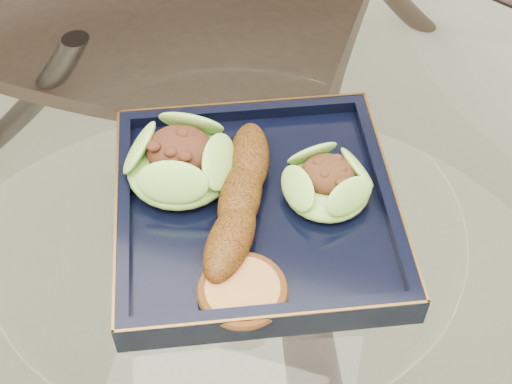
# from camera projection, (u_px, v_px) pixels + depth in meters

# --- Properties ---
(dining_table) EXTENTS (1.13, 1.13, 0.77)m
(dining_table) POSITION_uv_depth(u_px,v_px,m) (234.00, 338.00, 0.81)
(dining_table) COLOR white
(dining_table) RESTS_ON ground
(dining_chair) EXTENTS (0.51, 0.51, 1.06)m
(dining_chair) POSITION_uv_depth(u_px,v_px,m) (210.00, 29.00, 1.20)
(dining_chair) COLOR black
(dining_chair) RESTS_ON ground
(navy_plate) EXTENTS (0.35, 0.35, 0.02)m
(navy_plate) POSITION_uv_depth(u_px,v_px,m) (256.00, 212.00, 0.70)
(navy_plate) COLOR black
(navy_plate) RESTS_ON dining_table
(lettuce_wrap_left) EXTENTS (0.14, 0.14, 0.04)m
(lettuce_wrap_left) POSITION_uv_depth(u_px,v_px,m) (180.00, 163.00, 0.71)
(lettuce_wrap_left) COLOR #6A9F2E
(lettuce_wrap_left) RESTS_ON navy_plate
(lettuce_wrap_right) EXTENTS (0.11, 0.11, 0.03)m
(lettuce_wrap_right) POSITION_uv_depth(u_px,v_px,m) (327.00, 185.00, 0.69)
(lettuce_wrap_right) COLOR #61AC32
(lettuce_wrap_right) RESTS_ON navy_plate
(roasted_plantain) EXTENTS (0.05, 0.19, 0.04)m
(roasted_plantain) POSITION_uv_depth(u_px,v_px,m) (240.00, 197.00, 0.68)
(roasted_plantain) COLOR #65350A
(roasted_plantain) RESTS_ON navy_plate
(crumb_patty) EXTENTS (0.09, 0.09, 0.01)m
(crumb_patty) POSITION_uv_depth(u_px,v_px,m) (243.00, 291.00, 0.62)
(crumb_patty) COLOR #AA7438
(crumb_patty) RESTS_ON navy_plate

